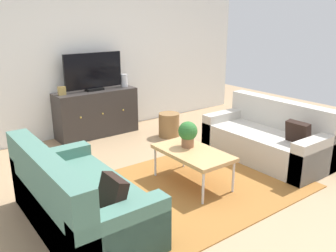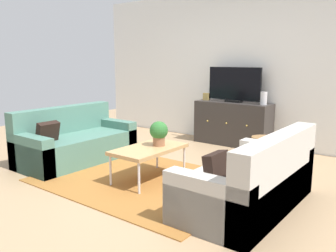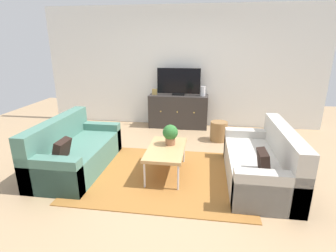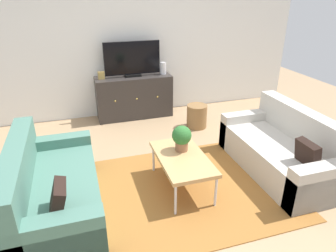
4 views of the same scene
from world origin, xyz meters
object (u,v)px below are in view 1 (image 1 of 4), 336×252
Objects in this scene: potted_plant at (188,133)px; tv_console at (97,113)px; couch_left_side at (74,202)px; mantel_clock at (62,91)px; flat_screen_tv at (93,72)px; wicker_basket at (169,125)px; glass_vase at (124,80)px; couch_right_side at (269,140)px; coffee_table at (193,153)px.

tv_console is (-0.12, 2.21, -0.22)m from potted_plant.
potted_plant is at bearing 6.12° from couch_left_side.
mantel_clock reaches higher than potted_plant.
flat_screen_tv reaches higher than potted_plant.
mantel_clock is at bearing 151.42° from wicker_basket.
potted_plant is 0.23× the size of tv_console.
tv_console is at bearing -180.00° from glass_vase.
couch_right_side is at bearing -68.78° from glass_vase.
mantel_clock reaches higher than tv_console.
glass_vase is (0.55, -0.02, -0.19)m from flat_screen_tv.
glass_vase is 1.10m from wicker_basket.
couch_right_side is 13.01× the size of mantel_clock.
potted_plant is (-1.36, 0.16, 0.33)m from couch_right_side.
mantel_clock is at bearing 180.00° from tv_console.
couch_left_side reaches higher than wicker_basket.
wicker_basket is at bearing -28.58° from mantel_clock.
couch_left_side is 1.77× the size of coffee_table.
tv_console is (1.39, 2.37, 0.11)m from couch_left_side.
flat_screen_tv reaches higher than wicker_basket.
wicker_basket is at bearing 34.43° from couch_left_side.
tv_console reaches higher than potted_plant.
couch_left_side is 1.26× the size of tv_console.
coffee_table is 2.45m from glass_vase.
couch_left_side is 1.00× the size of couch_right_side.
tv_console is at bearing 93.02° from potted_plant.
couch_right_side is at bearing -70.28° from wicker_basket.
couch_left_side reaches higher than potted_plant.
tv_console is 10.34× the size of mantel_clock.
couch_right_side is 3.17m from mantel_clock.
coffee_table is at bearing 179.29° from couch_right_side.
potted_plant is 1.67m from wicker_basket.
couch_right_side reaches higher than tv_console.
couch_left_side is 2.87m from couch_right_side.
flat_screen_tv reaches higher than tv_console.
mantel_clock is (-0.67, 2.21, 0.22)m from potted_plant.
couch_left_side reaches higher than tv_console.
coffee_table is (-1.40, 0.02, 0.12)m from couch_right_side.
flat_screen_tv is at bearing 91.80° from coffee_table.
mantel_clock is at bearing 130.48° from couch_right_side.
coffee_table is at bearing -75.11° from mantel_clock.
potted_plant is at bearing 173.19° from couch_right_side.
couch_right_side is 1.41m from potted_plant.
couch_right_side reaches higher than coffee_table.
couch_left_side is at bearing -179.33° from coffee_table.
flat_screen_tv is (0.00, 0.02, 0.68)m from tv_console.
potted_plant is 0.32× the size of flat_screen_tv.
coffee_table is at bearing -88.19° from tv_console.
tv_console is at bearing -0.00° from mantel_clock.
couch_left_side is 7.87× the size of glass_vase.
couch_right_side is 1.68m from wicker_basket.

